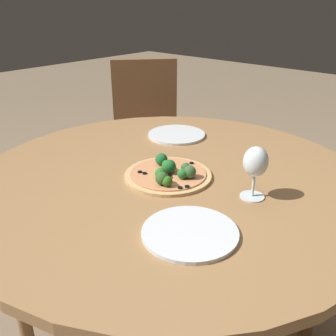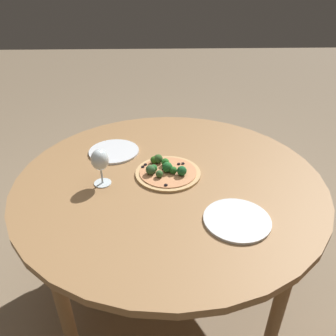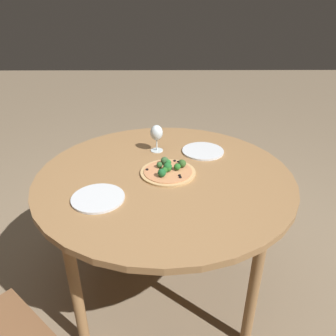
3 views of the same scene
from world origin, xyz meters
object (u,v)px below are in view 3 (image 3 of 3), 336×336
(wine_glass, at_px, (157,134))
(pizza, at_px, (169,170))
(plate_near, at_px, (203,151))
(plate_far, at_px, (98,198))

(wine_glass, bearing_deg, pizza, -76.15)
(pizza, xyz_separation_m, plate_near, (0.19, 0.24, -0.01))
(pizza, xyz_separation_m, wine_glass, (-0.06, 0.26, 0.09))
(pizza, distance_m, plate_near, 0.31)
(pizza, height_order, plate_far, pizza)
(wine_glass, distance_m, plate_near, 0.28)
(plate_near, height_order, plate_far, same)
(pizza, distance_m, plate_far, 0.38)
(plate_far, bearing_deg, pizza, 37.02)
(plate_near, bearing_deg, pizza, -128.92)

